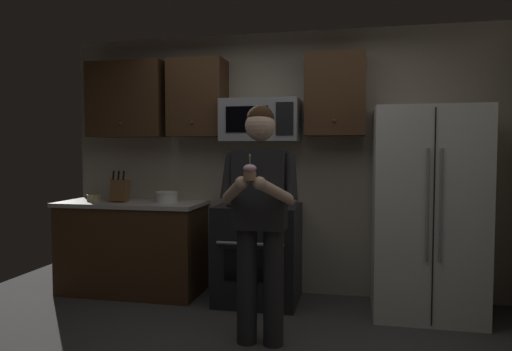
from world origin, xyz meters
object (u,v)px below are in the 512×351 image
object	(u,v)px
bowl_small_colored	(94,197)
oven_range	(258,253)
microwave	(261,120)
bowl_large_white	(166,197)
cupcake	(250,172)
refrigerator	(427,212)
person	(260,211)
knife_block	(120,190)

from	to	relation	value
bowl_small_colored	oven_range	bearing A→B (deg)	0.48
microwave	bowl_large_white	size ratio (longest dim) A/B	3.25
microwave	cupcake	bearing A→B (deg)	-81.49
cupcake	bowl_large_white	bearing A→B (deg)	130.83
microwave	cupcake	distance (m)	1.49
oven_range	cupcake	xyz separation A→B (m)	(0.21, -1.29, 0.83)
microwave	oven_range	bearing A→B (deg)	-90.02
refrigerator	person	xyz separation A→B (m)	(-1.29, -0.93, 0.10)
bowl_large_white	microwave	bearing A→B (deg)	5.13
cupcake	person	bearing A→B (deg)	90.00
knife_block	person	bearing A→B (deg)	-30.04
cupcake	oven_range	bearing A→B (deg)	99.29
oven_range	bowl_small_colored	distance (m)	1.77
knife_block	bowl_small_colored	world-z (taller)	knife_block
oven_range	bowl_large_white	size ratio (longest dim) A/B	4.10
refrigerator	cupcake	world-z (taller)	refrigerator
oven_range	bowl_small_colored	size ratio (longest dim) A/B	6.34
bowl_large_white	bowl_small_colored	bearing A→B (deg)	-176.30
microwave	bowl_small_colored	distance (m)	1.87
oven_range	cupcake	bearing A→B (deg)	-80.71
knife_block	bowl_small_colored	size ratio (longest dim) A/B	2.18
refrigerator	knife_block	xyz separation A→B (m)	(-2.91, 0.01, 0.13)
oven_range	refrigerator	world-z (taller)	refrigerator
knife_block	person	world-z (taller)	person
knife_block	bowl_large_white	size ratio (longest dim) A/B	1.41
microwave	bowl_small_colored	world-z (taller)	microwave
bowl_small_colored	bowl_large_white	bearing A→B (deg)	3.70
microwave	person	world-z (taller)	microwave
refrigerator	knife_block	world-z (taller)	refrigerator
bowl_large_white	cupcake	distance (m)	1.78
person	microwave	bearing A→B (deg)	101.04
person	bowl_large_white	bearing A→B (deg)	138.94
microwave	cupcake	xyz separation A→B (m)	(0.21, -1.41, -0.43)
knife_block	person	distance (m)	1.87
cupcake	microwave	bearing A→B (deg)	98.51
knife_block	cupcake	bearing A→B (deg)	-38.01
bowl_large_white	person	world-z (taller)	person
oven_range	refrigerator	xyz separation A→B (m)	(1.50, -0.04, 0.44)
knife_block	refrigerator	bearing A→B (deg)	-0.20
bowl_large_white	bowl_small_colored	world-z (taller)	bowl_large_white
bowl_small_colored	person	size ratio (longest dim) A/B	0.08
bowl_large_white	person	distance (m)	1.52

